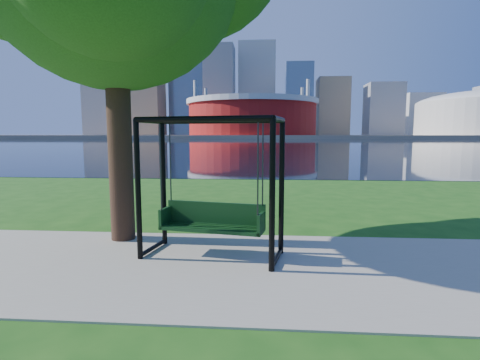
# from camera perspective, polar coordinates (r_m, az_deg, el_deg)

# --- Properties ---
(ground) EXTENTS (900.00, 900.00, 0.00)m
(ground) POSITION_cam_1_polar(r_m,az_deg,el_deg) (6.93, 0.72, -11.86)
(ground) COLOR #1E5114
(ground) RESTS_ON ground
(path) EXTENTS (120.00, 4.00, 0.03)m
(path) POSITION_cam_1_polar(r_m,az_deg,el_deg) (6.45, 0.44, -13.16)
(path) COLOR #9E937F
(path) RESTS_ON ground
(river) EXTENTS (900.00, 180.00, 0.02)m
(river) POSITION_cam_1_polar(r_m,az_deg,el_deg) (108.57, 4.12, 5.72)
(river) COLOR black
(river) RESTS_ON ground
(far_bank) EXTENTS (900.00, 228.00, 2.00)m
(far_bank) POSITION_cam_1_polar(r_m,az_deg,el_deg) (312.55, 4.27, 6.67)
(far_bank) COLOR #937F60
(far_bank) RESTS_ON ground
(stadium) EXTENTS (83.00, 83.00, 32.00)m
(stadium) POSITION_cam_1_polar(r_m,az_deg,el_deg) (242.07, 1.88, 9.75)
(stadium) COLOR maroon
(stadium) RESTS_ON far_bank
(skyline) EXTENTS (392.00, 66.00, 96.50)m
(skyline) POSITION_cam_1_polar(r_m,az_deg,el_deg) (327.70, 3.57, 12.80)
(skyline) COLOR gray
(skyline) RESTS_ON far_bank
(swing) EXTENTS (2.63, 1.51, 2.53)m
(swing) POSITION_cam_1_polar(r_m,az_deg,el_deg) (6.75, -4.27, -1.65)
(swing) COLOR black
(swing) RESTS_ON ground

